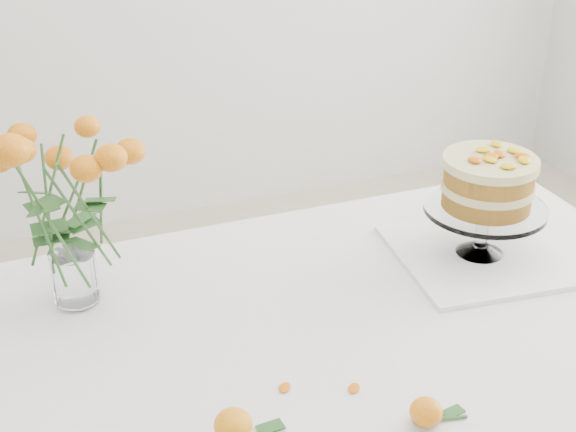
# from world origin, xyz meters

# --- Properties ---
(table) EXTENTS (1.43, 0.93, 0.76)m
(table) POSITION_xyz_m (0.00, 0.00, 0.67)
(table) COLOR tan
(table) RESTS_ON ground
(napkin) EXTENTS (0.35, 0.35, 0.01)m
(napkin) POSITION_xyz_m (0.39, 0.14, 0.76)
(napkin) COLOR white
(napkin) RESTS_ON table
(cake_stand) EXTENTS (0.24, 0.24, 0.21)m
(cake_stand) POSITION_xyz_m (0.39, 0.14, 0.91)
(cake_stand) COLOR white
(cake_stand) RESTS_ON napkin
(rose_vase) EXTENTS (0.27, 0.27, 0.41)m
(rose_vase) POSITION_xyz_m (-0.39, 0.26, 0.99)
(rose_vase) COLOR white
(rose_vase) RESTS_ON table
(loose_rose_near) EXTENTS (0.10, 0.06, 0.05)m
(loose_rose_near) POSITION_xyz_m (-0.23, -0.17, 0.78)
(loose_rose_near) COLOR orange
(loose_rose_near) RESTS_ON table
(loose_rose_far) EXTENTS (0.09, 0.05, 0.04)m
(loose_rose_far) POSITION_xyz_m (0.05, -0.25, 0.78)
(loose_rose_far) COLOR #BC5209
(loose_rose_far) RESTS_ON table
(stray_petal_a) EXTENTS (0.03, 0.02, 0.00)m
(stray_petal_a) POSITION_xyz_m (-0.12, -0.10, 0.76)
(stray_petal_a) COLOR yellow
(stray_petal_a) RESTS_ON table
(stray_petal_b) EXTENTS (0.03, 0.02, 0.00)m
(stray_petal_b) POSITION_xyz_m (-0.02, -0.14, 0.76)
(stray_petal_b) COLOR yellow
(stray_petal_b) RESTS_ON table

